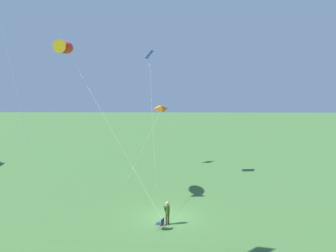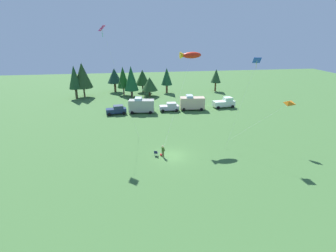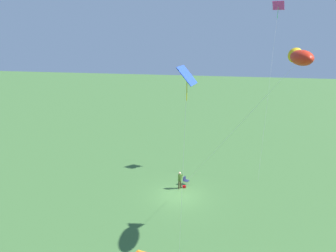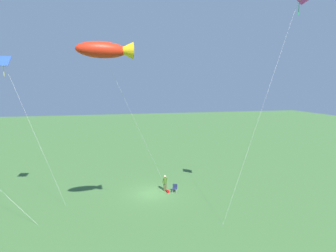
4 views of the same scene
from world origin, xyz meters
The scene contains 14 objects.
ground_plane centered at (0.00, 0.00, 0.00)m, with size 160.00×160.00×0.00m, color #3F6A34.
person_kite_flyer centered at (-1.48, -0.07, 1.02)m, with size 0.55×0.54×1.74m.
folding_chair centered at (-2.44, 0.37, 0.49)m, with size 0.63×0.63×0.82m.
backpack_on_grass centered at (-1.68, 0.34, 0.11)m, with size 0.32×0.22×0.22m, color red.
car_navy_hatch centered at (-8.67, 21.43, 0.95)m, with size 4.39×2.64×1.89m.
van_motorhome_grey centered at (-3.36, 21.72, 1.64)m, with size 5.64×3.17×3.34m.
car_silver_compact centered at (2.90, 22.01, 0.95)m, with size 4.23×2.26×1.89m.
van_camper_beige centered at (8.06, 22.33, 1.64)m, with size 5.62×3.10×3.34m.
truck_white_pickup centered at (15.95, 23.09, 1.10)m, with size 5.20×2.89×2.34m.
treeline_distant centered at (-7.46, 38.96, 4.91)m, with size 41.93×11.02×9.08m.
kite_large_fish centered at (4.03, 8.60, 13.20)m, with size 7.77×9.31×13.74m.
kite_diamond_blue centered at (12.05, 1.98, 12.62)m, with size 4.53×1.26×13.40m.
kite_diamond_rainbow centered at (-9.14, 8.71, 16.68)m, with size 5.30×1.77×17.64m.
kite_delta_orange centered at (17.24, 0.86, 6.94)m, with size 8.11×4.32×7.41m.
Camera 2 is at (-5.69, -33.29, 16.94)m, focal length 28.00 mm.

